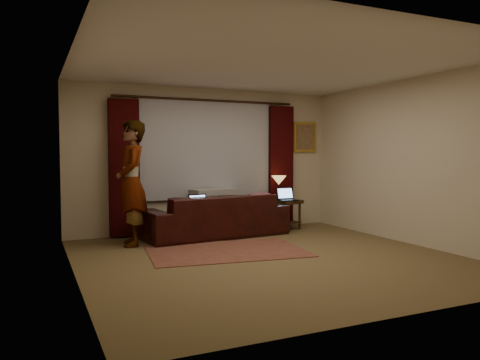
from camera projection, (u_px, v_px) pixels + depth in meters
The scene contains 20 objects.
floor at pixel (270, 258), 6.36m from camera, with size 5.00×5.00×0.01m, color brown.
ceiling at pixel (270, 65), 6.21m from camera, with size 5.00×5.00×0.02m, color silver.
wall_back at pixel (206, 160), 8.56m from camera, with size 5.00×0.02×2.60m, color beige.
wall_front at pixel (407, 167), 4.01m from camera, with size 5.00×0.02×2.60m, color beige.
wall_left at pixel (73, 164), 5.25m from camera, with size 0.02×5.00×2.60m, color beige.
wall_right at pixel (411, 161), 7.31m from camera, with size 0.02×5.00×2.60m, color beige.
sheer_curtain at pixel (207, 149), 8.49m from camera, with size 2.50×0.05×1.80m, color #A1A1A8.
drape_left at pixel (124, 168), 7.85m from camera, with size 0.50×0.14×2.30m, color black.
drape_right at pixel (280, 166), 9.08m from camera, with size 0.50×0.14×2.30m, color black.
curtain_rod at pixel (208, 100), 8.40m from camera, with size 0.04×0.04×3.40m, color #311C0F.
picture_frame at pixel (305, 137), 9.37m from camera, with size 0.50×0.04×0.60m, color gold.
sofa at pixel (215, 207), 8.00m from camera, with size 2.49×1.07×1.00m, color black.
throw_blanket at pixel (215, 177), 8.32m from camera, with size 0.88×0.35×0.10m, color #999792.
clothing_pile at pixel (260, 199), 8.23m from camera, with size 0.56×0.43×0.24m, color #774553.
laptop_sofa at pixel (202, 202), 7.62m from camera, with size 0.34×0.37×0.24m, color black, non-canonical shape.
area_rug at pixel (226, 251), 6.80m from camera, with size 2.23×1.49×0.01m, color brown.
end_table at pixel (286, 215), 8.78m from camera, with size 0.48×0.48×0.55m, color black.
tiffany_lamp at pixel (279, 188), 8.82m from camera, with size 0.28×0.28×0.45m, color olive, non-canonical shape.
laptop_table at pixel (288, 194), 8.61m from camera, with size 0.33×0.36×0.24m, color black, non-canonical shape.
person at pixel (132, 183), 7.18m from camera, with size 0.57×0.57×1.93m, color #999792.
Camera 1 is at (-2.95, -5.56, 1.42)m, focal length 35.00 mm.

